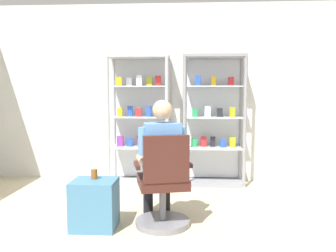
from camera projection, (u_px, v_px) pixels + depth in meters
back_wall at (177, 93)px, 5.41m from camera, size 6.00×0.10×2.70m
display_cabinet_left at (140, 119)px, 5.25m from camera, size 0.90×0.45×1.90m
display_cabinet_right at (213, 120)px, 5.18m from camera, size 0.90×0.45×1.90m
office_chair at (163, 189)px, 3.50m from camera, size 0.62×0.59×0.96m
seated_shopkeeper at (161, 155)px, 3.63m from camera, size 0.55×0.62×1.29m
storage_crate at (95, 204)px, 3.50m from camera, size 0.44×0.38×0.49m
tea_glass at (94, 174)px, 3.52m from camera, size 0.07×0.07×0.10m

